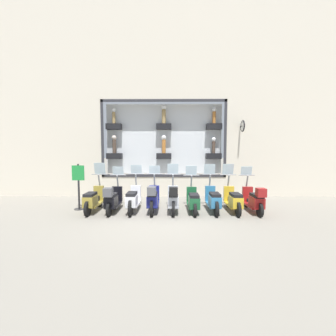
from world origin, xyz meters
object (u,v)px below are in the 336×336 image
Objects in this scene: scooter_green_3 at (193,201)px; shop_sign_post at (79,185)px; scooter_silver_4 at (173,199)px; scooter_yellow_1 at (233,200)px; scooter_red_0 at (254,200)px; scooter_black_7 at (113,200)px; scooter_olive_8 at (93,200)px; scooter_white_6 at (133,199)px; scooter_teal_2 at (213,200)px; scooter_navy_5 at (153,199)px.

shop_sign_post is (0.35, 4.19, 0.50)m from scooter_green_3.
scooter_yellow_1 is at bearing -88.46° from scooter_silver_4.
scooter_silver_4 reaches higher than scooter_red_0.
scooter_black_7 is 0.71m from scooter_olive_8.
scooter_olive_8 reaches higher than scooter_green_3.
scooter_silver_4 reaches higher than scooter_white_6.
scooter_white_6 is 1.07× the size of shop_sign_post.
scooter_teal_2 is 4.93m from shop_sign_post.
scooter_silver_4 is (0.01, 2.83, 0.02)m from scooter_red_0.
scooter_navy_5 is 2.13m from scooter_olive_8.
scooter_yellow_1 is 1.00× the size of scooter_teal_2.
scooter_olive_8 is (0.01, 3.54, 0.03)m from scooter_green_3.
scooter_olive_8 is (-0.00, 1.42, -0.01)m from scooter_white_6.
scooter_yellow_1 is 3.54m from scooter_white_6.
scooter_green_3 is at bearing -85.84° from scooter_silver_4.
shop_sign_post reaches higher than scooter_black_7.
scooter_green_3 is 0.99× the size of scooter_white_6.
scooter_green_3 is at bearing -94.74° from shop_sign_post.
scooter_black_7 is (-0.06, 2.83, 0.05)m from scooter_green_3.
scooter_navy_5 reaches higher than scooter_green_3.
scooter_black_7 is (-0.01, 2.13, -0.02)m from scooter_silver_4.
scooter_green_3 is 4.23m from shop_sign_post.
scooter_silver_4 is 1.00× the size of scooter_white_6.
scooter_yellow_1 reaches higher than scooter_black_7.
scooter_teal_2 is 1.01× the size of scooter_green_3.
scooter_red_0 is 0.71m from scooter_yellow_1.
scooter_yellow_1 reaches higher than scooter_navy_5.
scooter_white_6 reaches higher than scooter_red_0.
scooter_olive_8 is (0.00, 4.25, 0.00)m from scooter_teal_2.
scooter_yellow_1 is 2.84m from scooter_navy_5.
scooter_teal_2 reaches higher than scooter_red_0.
scooter_red_0 is 1.06× the size of shop_sign_post.
scooter_teal_2 is 3.54m from scooter_black_7.
scooter_white_6 is at bearing -84.12° from scooter_black_7.
scooter_yellow_1 is 5.64m from shop_sign_post.
scooter_silver_4 is at bearing 91.54° from scooter_yellow_1.
scooter_white_6 is at bearing -99.30° from shop_sign_post.
scooter_silver_4 is 2.84m from scooter_olive_8.
scooter_white_6 is (0.06, 1.42, -0.03)m from scooter_silver_4.
scooter_olive_8 reaches higher than scooter_navy_5.
scooter_green_3 is at bearing 90.23° from scooter_yellow_1.
scooter_teal_2 is (0.00, 0.71, 0.01)m from scooter_yellow_1.
scooter_navy_5 is 0.71m from scooter_white_6.
scooter_olive_8 reaches higher than scooter_red_0.
scooter_olive_8 is at bearing 88.41° from scooter_navy_5.
scooter_red_0 is 1.00× the size of scooter_green_3.
scooter_white_6 is 1.42m from scooter_olive_8.
scooter_green_3 is at bearing -87.96° from scooter_navy_5.
scooter_silver_4 reaches higher than scooter_teal_2.
scooter_navy_5 is at bearing -94.81° from scooter_white_6.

